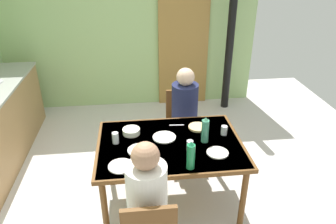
{
  "coord_description": "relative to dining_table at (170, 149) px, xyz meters",
  "views": [
    {
      "loc": [
        0.07,
        -2.44,
        2.37
      ],
      "look_at": [
        0.38,
        0.21,
        0.99
      ],
      "focal_mm": 34.01,
      "sensor_mm": 36.0,
      "label": 1
    }
  ],
  "objects": [
    {
      "name": "water_bottle_green_near",
      "position": [
        0.12,
        -0.39,
        0.19
      ],
      "size": [
        0.07,
        0.07,
        0.26
      ],
      "color": "#1D7E49",
      "rests_on": "dining_table"
    },
    {
      "name": "stove_pipe_column",
      "position": [
        1.19,
        2.17,
        0.68
      ],
      "size": [
        0.12,
        0.12,
        2.71
      ],
      "primitive_type": "cylinder",
      "color": "black",
      "rests_on": "ground_plane"
    },
    {
      "name": "cutlery_knife_near",
      "position": [
        0.11,
        0.33,
        0.07
      ],
      "size": [
        0.15,
        0.03,
        0.0
      ],
      "primitive_type": "cube",
      "rotation": [
        0.0,
        0.0,
        3.07
      ],
      "color": "silver",
      "rests_on": "dining_table"
    },
    {
      "name": "dining_table",
      "position": [
        0.0,
        0.0,
        0.0
      ],
      "size": [
        1.36,
        0.98,
        0.74
      ],
      "color": "brown",
      "rests_on": "ground_plane"
    },
    {
      "name": "bread_plate_sliced",
      "position": [
        0.32,
        0.25,
        0.08
      ],
      "size": [
        0.19,
        0.19,
        0.02
      ],
      "primitive_type": "cylinder",
      "color": "#DBB77A",
      "rests_on": "dining_table"
    },
    {
      "name": "ground_plane",
      "position": [
        -0.38,
        -0.06,
        -0.67
      ],
      "size": [
        6.72,
        6.72,
        0.0
      ],
      "primitive_type": "plane",
      "color": "silver"
    },
    {
      "name": "water_bottle_green_far",
      "position": [
        0.33,
        -0.01,
        0.19
      ],
      "size": [
        0.07,
        0.07,
        0.26
      ],
      "color": "#3D896A",
      "rests_on": "dining_table"
    },
    {
      "name": "drinking_glass_by_near_diner",
      "position": [
        0.16,
        -0.15,
        0.12
      ],
      "size": [
        0.06,
        0.06,
        0.1
      ],
      "primitive_type": "cylinder",
      "color": "silver",
      "rests_on": "dining_table"
    },
    {
      "name": "dinner_plate_near_right",
      "position": [
        -0.45,
        -0.31,
        0.08
      ],
      "size": [
        0.21,
        0.21,
        0.01
      ],
      "primitive_type": "cylinder",
      "color": "white",
      "rests_on": "dining_table"
    },
    {
      "name": "serving_bowl_center",
      "position": [
        -0.36,
        0.21,
        0.1
      ],
      "size": [
        0.17,
        0.17,
        0.05
      ],
      "primitive_type": "cylinder",
      "color": "silver",
      "rests_on": "dining_table"
    },
    {
      "name": "dinner_plate_far_side",
      "position": [
        0.4,
        -0.22,
        0.08
      ],
      "size": [
        0.19,
        0.19,
        0.01
      ],
      "primitive_type": "cylinder",
      "color": "white",
      "rests_on": "dining_table"
    },
    {
      "name": "wall_back",
      "position": [
        -0.38,
        2.52,
        0.68
      ],
      "size": [
        4.13,
        0.1,
        2.71
      ],
      "primitive_type": "cube",
      "color": "#A0C47E",
      "rests_on": "ground_plane"
    },
    {
      "name": "dinner_plate_near_left",
      "position": [
        -0.04,
        0.1,
        0.08
      ],
      "size": [
        0.22,
        0.22,
        0.01
      ],
      "primitive_type": "cylinder",
      "color": "white",
      "rests_on": "dining_table"
    },
    {
      "name": "drinking_glass_spare_center",
      "position": [
        -0.5,
        0.06,
        0.12
      ],
      "size": [
        0.06,
        0.06,
        0.11
      ],
      "primitive_type": "cylinder",
      "color": "silver",
      "rests_on": "dining_table"
    },
    {
      "name": "dinner_plate_far_center",
      "position": [
        -0.29,
        -0.09,
        0.08
      ],
      "size": [
        0.22,
        0.22,
        0.01
      ],
      "primitive_type": "cylinder",
      "color": "white",
      "rests_on": "dining_table"
    },
    {
      "name": "chair_far_diner",
      "position": [
        0.26,
        0.84,
        -0.18
      ],
      "size": [
        0.4,
        0.4,
        0.87
      ],
      "rotation": [
        0.0,
        0.0,
        3.14
      ],
      "color": "brown",
      "rests_on": "ground_plane"
    },
    {
      "name": "door_wooden",
      "position": [
        0.52,
        2.44,
        0.33
      ],
      "size": [
        0.8,
        0.05,
        2.0
      ],
      "primitive_type": "cube",
      "color": "olive",
      "rests_on": "ground_plane"
    },
    {
      "name": "drinking_glass_by_far_diner",
      "position": [
        0.54,
        0.09,
        0.12
      ],
      "size": [
        0.06,
        0.06,
        0.09
      ],
      "primitive_type": "cylinder",
      "color": "silver",
      "rests_on": "dining_table"
    },
    {
      "name": "person_far_diner",
      "position": [
        0.26,
        0.71,
        0.11
      ],
      "size": [
        0.3,
        0.37,
        0.77
      ],
      "rotation": [
        0.0,
        0.0,
        3.14
      ],
      "color": "#1C2344",
      "rests_on": "ground_plane"
    },
    {
      "name": "person_near_diner",
      "position": [
        -0.26,
        -0.71,
        0.11
      ],
      "size": [
        0.3,
        0.37,
        0.77
      ],
      "color": "silver",
      "rests_on": "ground_plane"
    }
  ]
}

